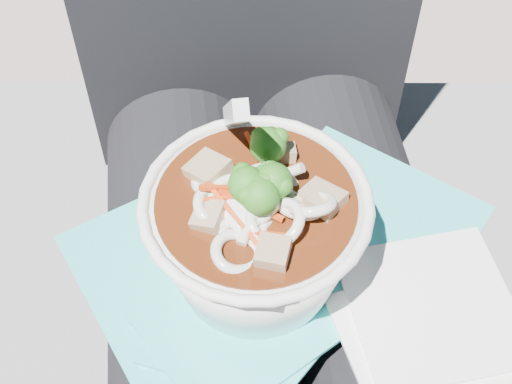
{
  "coord_description": "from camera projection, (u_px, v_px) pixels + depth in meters",
  "views": [
    {
      "loc": [
        -0.07,
        -0.32,
        1.11
      ],
      "look_at": [
        -0.03,
        -0.01,
        0.72
      ],
      "focal_mm": 50.0,
      "sensor_mm": 36.0,
      "label": 1
    }
  ],
  "objects": [
    {
      "name": "lap",
      "position": [
        282.0,
        311.0,
        0.67
      ],
      "size": [
        0.32,
        0.48,
        0.16
      ],
      "color": "black",
      "rests_on": "stone_ledge"
    },
    {
      "name": "udon_bowl",
      "position": [
        256.0,
        229.0,
        0.54
      ],
      "size": [
        0.17,
        0.17,
        0.2
      ],
      "color": "white",
      "rests_on": "plastic_bag"
    },
    {
      "name": "plastic_bag",
      "position": [
        266.0,
        275.0,
        0.6
      ],
      "size": [
        0.39,
        0.29,
        0.02
      ],
      "color": "#2DBBBE",
      "rests_on": "lap"
    },
    {
      "name": "napkins",
      "position": [
        433.0,
        329.0,
        0.55
      ],
      "size": [
        0.15,
        0.18,
        0.01
      ],
      "color": "white",
      "rests_on": "plastic_bag"
    },
    {
      "name": "person_body",
      "position": [
        268.0,
        215.0,
        0.71
      ],
      "size": [
        0.34,
        0.94,
        0.98
      ],
      "color": "black",
      "rests_on": "ground"
    },
    {
      "name": "stone_ledge",
      "position": [
        259.0,
        320.0,
        1.0
      ],
      "size": [
        1.06,
        0.63,
        0.43
      ],
      "primitive_type": "cube",
      "rotation": [
        0.0,
        0.0,
        -0.13
      ],
      "color": "slate",
      "rests_on": "ground"
    }
  ]
}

